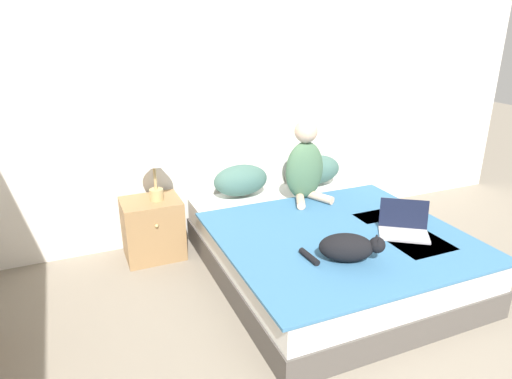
{
  "coord_description": "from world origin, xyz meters",
  "views": [
    {
      "loc": [
        -1.57,
        -0.09,
        1.9
      ],
      "look_at": [
        -0.4,
        2.66,
        0.77
      ],
      "focal_mm": 32.0,
      "sensor_mm": 36.0,
      "label": 1
    }
  ],
  "objects_px": {
    "cat_tabby": "(348,247)",
    "person_sitting": "(305,165)",
    "pillow_far": "(315,170)",
    "nightstand": "(153,228)",
    "pillow_near": "(241,180)",
    "laptop_open": "(404,227)",
    "table_lamp": "(153,155)",
    "bed": "(326,249)"
  },
  "relations": [
    {
      "from": "pillow_near",
      "to": "cat_tabby",
      "type": "height_order",
      "value": "pillow_near"
    },
    {
      "from": "pillow_near",
      "to": "laptop_open",
      "type": "xyz_separation_m",
      "value": [
        0.81,
        -1.18,
        -0.09
      ]
    },
    {
      "from": "bed",
      "to": "cat_tabby",
      "type": "height_order",
      "value": "cat_tabby"
    },
    {
      "from": "bed",
      "to": "table_lamp",
      "type": "relative_size",
      "value": 3.92
    },
    {
      "from": "pillow_near",
      "to": "laptop_open",
      "type": "bearing_deg",
      "value": -55.61
    },
    {
      "from": "bed",
      "to": "laptop_open",
      "type": "xyz_separation_m",
      "value": [
        0.43,
        -0.34,
        0.26
      ]
    },
    {
      "from": "person_sitting",
      "to": "table_lamp",
      "type": "relative_size",
      "value": 1.36
    },
    {
      "from": "bed",
      "to": "nightstand",
      "type": "bearing_deg",
      "value": 145.64
    },
    {
      "from": "pillow_near",
      "to": "laptop_open",
      "type": "distance_m",
      "value": 1.44
    },
    {
      "from": "pillow_near",
      "to": "pillow_far",
      "type": "height_order",
      "value": "same"
    },
    {
      "from": "pillow_far",
      "to": "cat_tabby",
      "type": "distance_m",
      "value": 1.47
    },
    {
      "from": "laptop_open",
      "to": "pillow_far",
      "type": "bearing_deg",
      "value": 127.31
    },
    {
      "from": "bed",
      "to": "pillow_far",
      "type": "xyz_separation_m",
      "value": [
        0.38,
        0.84,
        0.35
      ]
    },
    {
      "from": "laptop_open",
      "to": "nightstand",
      "type": "distance_m",
      "value": 1.99
    },
    {
      "from": "pillow_far",
      "to": "laptop_open",
      "type": "relative_size",
      "value": 1.13
    },
    {
      "from": "table_lamp",
      "to": "pillow_near",
      "type": "bearing_deg",
      "value": 3.32
    },
    {
      "from": "pillow_near",
      "to": "person_sitting",
      "type": "xyz_separation_m",
      "value": [
        0.48,
        -0.29,
        0.16
      ]
    },
    {
      "from": "nightstand",
      "to": "cat_tabby",
      "type": "bearing_deg",
      "value": -52.66
    },
    {
      "from": "laptop_open",
      "to": "nightstand",
      "type": "xyz_separation_m",
      "value": [
        -1.61,
        1.15,
        -0.22
      ]
    },
    {
      "from": "pillow_far",
      "to": "nightstand",
      "type": "xyz_separation_m",
      "value": [
        -1.56,
        -0.03,
        -0.3
      ]
    },
    {
      "from": "nightstand",
      "to": "table_lamp",
      "type": "bearing_deg",
      "value": -11.82
    },
    {
      "from": "pillow_near",
      "to": "nightstand",
      "type": "height_order",
      "value": "pillow_near"
    },
    {
      "from": "cat_tabby",
      "to": "table_lamp",
      "type": "bearing_deg",
      "value": 152.4
    },
    {
      "from": "person_sitting",
      "to": "cat_tabby",
      "type": "height_order",
      "value": "person_sitting"
    },
    {
      "from": "cat_tabby",
      "to": "nightstand",
      "type": "bearing_deg",
      "value": 153.6
    },
    {
      "from": "pillow_far",
      "to": "pillow_near",
      "type": "bearing_deg",
      "value": 180.0
    },
    {
      "from": "cat_tabby",
      "to": "person_sitting",
      "type": "bearing_deg",
      "value": 102.36
    },
    {
      "from": "person_sitting",
      "to": "cat_tabby",
      "type": "relative_size",
      "value": 1.49
    },
    {
      "from": "pillow_near",
      "to": "laptop_open",
      "type": "relative_size",
      "value": 1.13
    },
    {
      "from": "pillow_far",
      "to": "table_lamp",
      "type": "relative_size",
      "value": 0.96
    },
    {
      "from": "pillow_far",
      "to": "laptop_open",
      "type": "xyz_separation_m",
      "value": [
        0.06,
        -1.18,
        -0.09
      ]
    },
    {
      "from": "pillow_near",
      "to": "nightstand",
      "type": "distance_m",
      "value": 0.86
    },
    {
      "from": "pillow_near",
      "to": "cat_tabby",
      "type": "distance_m",
      "value": 1.38
    },
    {
      "from": "nightstand",
      "to": "person_sitting",
      "type": "bearing_deg",
      "value": -11.27
    },
    {
      "from": "bed",
      "to": "pillow_far",
      "type": "height_order",
      "value": "pillow_far"
    },
    {
      "from": "pillow_near",
      "to": "cat_tabby",
      "type": "relative_size",
      "value": 1.06
    },
    {
      "from": "person_sitting",
      "to": "nightstand",
      "type": "distance_m",
      "value": 1.38
    },
    {
      "from": "cat_tabby",
      "to": "pillow_far",
      "type": "bearing_deg",
      "value": 94.54
    },
    {
      "from": "cat_tabby",
      "to": "nightstand",
      "type": "height_order",
      "value": "cat_tabby"
    },
    {
      "from": "person_sitting",
      "to": "cat_tabby",
      "type": "xyz_separation_m",
      "value": [
        -0.27,
        -1.07,
        -0.2
      ]
    },
    {
      "from": "bed",
      "to": "table_lamp",
      "type": "height_order",
      "value": "table_lamp"
    },
    {
      "from": "laptop_open",
      "to": "table_lamp",
      "type": "xyz_separation_m",
      "value": [
        -1.56,
        1.14,
        0.42
      ]
    }
  ]
}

